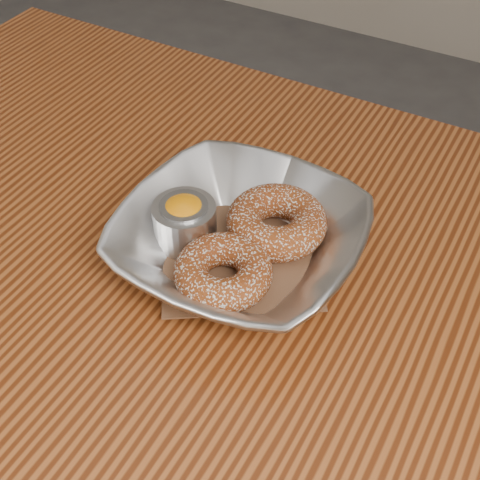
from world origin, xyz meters
The scene contains 6 objects.
table centered at (0.00, 0.00, 0.65)m, with size 1.20×0.80×0.75m.
serving_bowl centered at (-0.05, 0.07, 0.78)m, with size 0.22×0.22×0.05m, color #B9BBC0.
parchment centered at (-0.05, 0.07, 0.76)m, with size 0.14×0.14×0.00m, color brown.
donut_back centered at (-0.03, 0.12, 0.78)m, with size 0.10×0.10×0.03m, color maroon.
donut_front centered at (-0.05, 0.04, 0.78)m, with size 0.09×0.09×0.03m, color maroon.
ramekin centered at (-0.11, 0.07, 0.78)m, with size 0.06×0.06×0.05m.
Camera 1 is at (0.16, -0.31, 1.21)m, focal length 50.00 mm.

